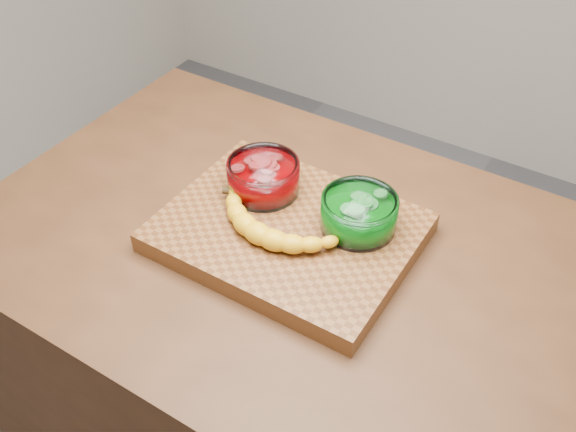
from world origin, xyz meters
The scene contains 5 objects.
counter centered at (0.00, 0.00, 0.45)m, with size 1.20×0.80×0.90m, color #4A2A16.
cutting_board centered at (0.00, 0.00, 0.92)m, with size 0.45×0.35×0.04m, color brown.
bowl_red centered at (-0.09, 0.06, 0.97)m, with size 0.14×0.14×0.06m.
bowl_green centered at (0.11, 0.06, 0.97)m, with size 0.14×0.14×0.06m.
banana centered at (-0.01, -0.03, 0.96)m, with size 0.28×0.14×0.04m, color gold, non-canonical shape.
Camera 1 is at (0.46, -0.73, 1.73)m, focal length 40.00 mm.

